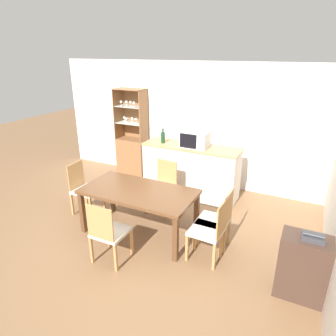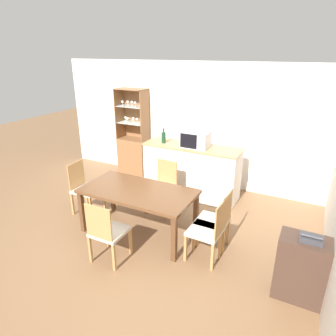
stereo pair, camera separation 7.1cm
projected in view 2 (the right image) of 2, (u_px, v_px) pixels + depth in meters
ground_plane at (136, 243)px, 4.56m from camera, size 18.00×18.00×0.00m
wall_back at (201, 125)px, 6.27m from camera, size 6.80×0.06×2.55m
kitchen_counter at (191, 171)px, 5.92m from camera, size 1.89×0.60×1.03m
display_cabinet at (134, 149)px, 7.01m from camera, size 0.69×0.39×1.96m
dining_table at (138, 195)px, 4.62m from camera, size 1.75×0.91×0.74m
dining_chair_side_right_near at (209, 230)px, 4.07m from camera, size 0.45×0.45×0.92m
dining_chair_head_near at (107, 232)px, 4.04m from camera, size 0.44×0.44×0.92m
dining_chair_side_left_far at (85, 188)px, 5.32m from camera, size 0.46×0.46×0.92m
dining_chair_side_right_far at (215, 221)px, 4.29m from camera, size 0.44×0.44×0.92m
dining_chair_head_far at (162, 187)px, 5.35m from camera, size 0.47×0.47×0.92m
microwave at (196, 139)px, 5.60m from camera, size 0.51×0.36×0.31m
wine_bottle at (164, 137)px, 5.87m from camera, size 0.08×0.08×0.29m
side_cabinet at (301, 268)px, 3.45m from camera, size 0.55×0.35×0.80m
telephone at (311, 239)px, 3.26m from camera, size 0.24×0.17×0.09m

